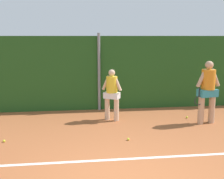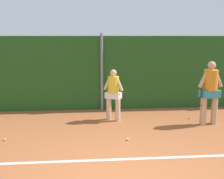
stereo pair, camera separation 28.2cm
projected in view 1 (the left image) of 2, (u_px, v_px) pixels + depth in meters
ground_plane at (112, 150)px, 6.70m from camera, size 29.58×29.58×0.00m
hedge_fence_backdrop at (99, 73)px, 10.28m from camera, size 19.22×0.25×2.65m
fence_post_center at (99, 72)px, 10.10m from camera, size 0.10×0.10×2.75m
court_baseline_paint at (116, 160)px, 6.17m from camera, size 14.05×0.10×0.01m
player_midcourt at (208, 89)px, 8.57m from camera, size 0.85×0.41×1.92m
player_backcourt_far at (112, 92)px, 8.91m from camera, size 0.61×0.48×1.63m
tennis_ball_0 at (128, 139)px, 7.31m from camera, size 0.07×0.07×0.07m
tennis_ball_4 at (187, 117)px, 9.28m from camera, size 0.07×0.07×0.07m
tennis_ball_5 at (4, 141)px, 7.18m from camera, size 0.07×0.07×0.07m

